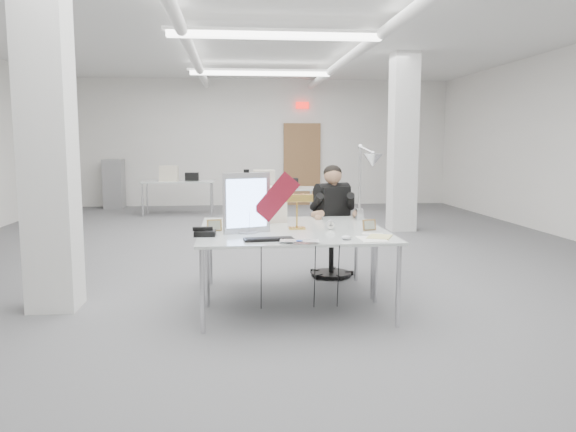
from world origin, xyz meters
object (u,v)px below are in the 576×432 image
(desk_phone, at_px, (205,233))
(desk_main, at_px, (297,237))
(seated_person, at_px, (333,203))
(beige_monitor, at_px, (264,204))
(laptop, at_px, (299,243))
(office_chair, at_px, (332,231))
(monitor, at_px, (247,203))
(architect_lamp, at_px, (365,182))
(bankers_lamp, at_px, (297,212))

(desk_phone, bearing_deg, desk_main, -4.25)
(seated_person, relative_size, beige_monitor, 2.20)
(seated_person, relative_size, laptop, 2.62)
(office_chair, height_order, desk_phone, office_chair)
(desk_main, height_order, laptop, laptop)
(desk_main, bearing_deg, office_chair, 68.93)
(desk_main, height_order, monitor, monitor)
(architect_lamp, bearing_deg, office_chair, 116.45)
(laptop, relative_size, desk_phone, 1.72)
(desk_main, relative_size, bankers_lamp, 5.21)
(office_chair, height_order, laptop, office_chair)
(desk_main, distance_m, beige_monitor, 1.04)
(monitor, distance_m, architect_lamp, 1.38)
(office_chair, distance_m, laptop, 2.05)
(office_chair, relative_size, monitor, 1.96)
(desk_phone, xyz_separation_m, beige_monitor, (0.59, 0.90, 0.16))
(desk_main, relative_size, seated_person, 2.09)
(seated_person, height_order, desk_phone, seated_person)
(laptop, relative_size, architect_lamp, 0.38)
(beige_monitor, bearing_deg, bankers_lamp, -76.96)
(office_chair, height_order, beige_monitor, beige_monitor)
(desk_main, height_order, seated_person, seated_person)
(monitor, xyz_separation_m, architect_lamp, (1.26, 0.54, 0.15))
(beige_monitor, bearing_deg, laptop, -95.14)
(architect_lamp, bearing_deg, monitor, -146.54)
(desk_main, xyz_separation_m, seated_person, (0.59, 1.48, 0.16))
(desk_main, xyz_separation_m, monitor, (-0.45, 0.23, 0.30))
(seated_person, relative_size, architect_lamp, 0.99)
(desk_main, distance_m, laptop, 0.41)
(monitor, relative_size, bankers_lamp, 1.64)
(office_chair, xyz_separation_m, desk_phone, (-1.42, -1.44, 0.22))
(desk_main, xyz_separation_m, architect_lamp, (0.81, 0.77, 0.45))
(desk_phone, bearing_deg, architect_lamp, 24.47)
(laptop, bearing_deg, architect_lamp, 61.98)
(desk_main, bearing_deg, architect_lamp, 43.61)
(seated_person, distance_m, desk_phone, 1.99)
(desk_main, distance_m, desk_phone, 0.84)
(monitor, distance_m, desk_phone, 0.49)
(monitor, relative_size, architect_lamp, 0.65)
(seated_person, distance_m, laptop, 1.99)
(beige_monitor, bearing_deg, office_chair, 19.30)
(bankers_lamp, relative_size, beige_monitor, 0.88)
(seated_person, xyz_separation_m, beige_monitor, (-0.83, -0.49, 0.04))
(architect_lamp, bearing_deg, beige_monitor, 178.70)
(laptop, xyz_separation_m, desk_phone, (-0.81, 0.50, 0.01))
(monitor, bearing_deg, desk_phone, -179.28)
(laptop, height_order, bankers_lamp, bankers_lamp)
(seated_person, relative_size, desk_phone, 4.51)
(office_chair, bearing_deg, monitor, -152.85)
(seated_person, relative_size, monitor, 1.52)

